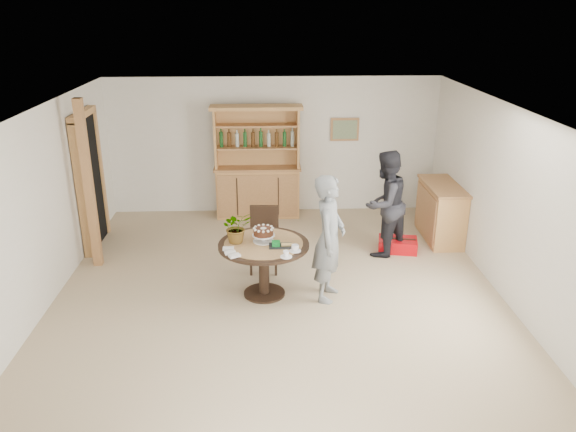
# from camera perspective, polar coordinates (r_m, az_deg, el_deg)

# --- Properties ---
(ground) EXTENTS (7.00, 7.00, 0.00)m
(ground) POSITION_cam_1_polar(r_m,az_deg,el_deg) (7.56, -0.92, -8.51)
(ground) COLOR tan
(ground) RESTS_ON ground
(room_shell) EXTENTS (6.04, 7.04, 2.52)m
(room_shell) POSITION_cam_1_polar(r_m,az_deg,el_deg) (6.89, -0.98, 4.25)
(room_shell) COLOR white
(room_shell) RESTS_ON ground
(doorway) EXTENTS (0.13, 1.10, 2.18)m
(doorway) POSITION_cam_1_polar(r_m,az_deg,el_deg) (9.40, -19.53, 3.55)
(doorway) COLOR black
(doorway) RESTS_ON ground
(pine_post) EXTENTS (0.12, 0.12, 2.50)m
(pine_post) POSITION_cam_1_polar(r_m,az_deg,el_deg) (8.56, -19.60, 2.92)
(pine_post) COLOR #B7814D
(pine_post) RESTS_ON ground
(hutch) EXTENTS (1.62, 0.54, 2.04)m
(hutch) POSITION_cam_1_polar(r_m,az_deg,el_deg) (10.29, -3.09, 3.73)
(hutch) COLOR tan
(hutch) RESTS_ON ground
(sideboard) EXTENTS (0.54, 1.26, 0.94)m
(sideboard) POSITION_cam_1_polar(r_m,az_deg,el_deg) (9.63, 15.27, 0.43)
(sideboard) COLOR tan
(sideboard) RESTS_ON ground
(dining_table) EXTENTS (1.20, 1.20, 0.76)m
(dining_table) POSITION_cam_1_polar(r_m,az_deg,el_deg) (7.44, -2.48, -3.84)
(dining_table) COLOR black
(dining_table) RESTS_ON ground
(dining_chair) EXTENTS (0.44, 0.44, 0.95)m
(dining_chair) POSITION_cam_1_polar(r_m,az_deg,el_deg) (8.22, -2.44, -1.87)
(dining_chair) COLOR black
(dining_chair) RESTS_ON ground
(birthday_cake) EXTENTS (0.30, 0.30, 0.20)m
(birthday_cake) POSITION_cam_1_polar(r_m,az_deg,el_deg) (7.37, -2.51, -1.71)
(birthday_cake) COLOR white
(birthday_cake) RESTS_ON dining_table
(flower_vase) EXTENTS (0.47, 0.44, 0.42)m
(flower_vase) POSITION_cam_1_polar(r_m,az_deg,el_deg) (7.35, -5.25, -1.12)
(flower_vase) COLOR #3F7233
(flower_vase) RESTS_ON dining_table
(gift_tray) EXTENTS (0.30, 0.20, 0.08)m
(gift_tray) POSITION_cam_1_polar(r_m,az_deg,el_deg) (7.25, -0.80, -2.92)
(gift_tray) COLOR black
(gift_tray) RESTS_ON dining_table
(coffee_cup_a) EXTENTS (0.15, 0.15, 0.09)m
(coffee_cup_a) POSITION_cam_1_polar(r_m,az_deg,el_deg) (7.11, 0.73, -3.31)
(coffee_cup_a) COLOR white
(coffee_cup_a) RESTS_ON dining_table
(coffee_cup_b) EXTENTS (0.15, 0.15, 0.08)m
(coffee_cup_b) POSITION_cam_1_polar(r_m,az_deg,el_deg) (6.95, -0.18, -3.93)
(coffee_cup_b) COLOR white
(coffee_cup_b) RESTS_ON dining_table
(napkins) EXTENTS (0.24, 0.33, 0.03)m
(napkins) POSITION_cam_1_polar(r_m,az_deg,el_deg) (7.09, -5.82, -3.68)
(napkins) COLOR white
(napkins) RESTS_ON dining_table
(teen_boy) EXTENTS (0.58, 0.72, 1.70)m
(teen_boy) POSITION_cam_1_polar(r_m,az_deg,el_deg) (7.29, 4.20, -2.28)
(teen_boy) COLOR slate
(teen_boy) RESTS_ON ground
(adult_person) EXTENTS (1.02, 1.00, 1.66)m
(adult_person) POSITION_cam_1_polar(r_m,az_deg,el_deg) (8.71, 9.81, 1.24)
(adult_person) COLOR black
(adult_person) RESTS_ON ground
(red_suitcase) EXTENTS (0.67, 0.51, 0.21)m
(red_suitcase) POSITION_cam_1_polar(r_m,az_deg,el_deg) (9.12, 11.07, -2.87)
(red_suitcase) COLOR red
(red_suitcase) RESTS_ON ground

